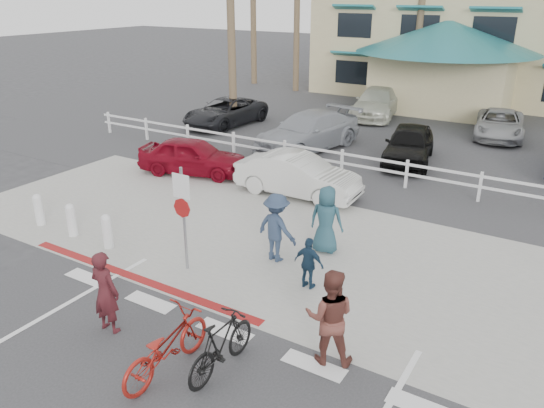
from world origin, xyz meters
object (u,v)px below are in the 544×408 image
Objects in this scene: bike_red at (166,346)px; car_red_compact at (193,156)px; bike_black at (221,345)px; sign_post at (184,214)px; car_white_sedan at (298,175)px.

bike_red is 11.03m from car_red_compact.
bike_black is (0.80, 0.53, -0.01)m from bike_red.
sign_post is at bearing -54.13° from bike_red.
car_red_compact is at bearing 89.43° from car_white_sedan.
bike_black is at bearing -40.91° from sign_post.
sign_post is 1.60× the size of bike_black.
car_red_compact is at bearing -46.88° from bike_black.
bike_black is (2.95, -2.56, -0.91)m from sign_post.
sign_post reaches higher than bike_black.
bike_black is at bearing -153.27° from car_red_compact.
car_white_sedan is 1.06× the size of car_red_compact.
car_red_compact is (-7.45, 8.27, 0.13)m from bike_black.
bike_black is at bearing -161.32° from car_white_sedan.
car_white_sedan is at bearing 91.39° from sign_post.
car_red_compact reaches higher than bike_black.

